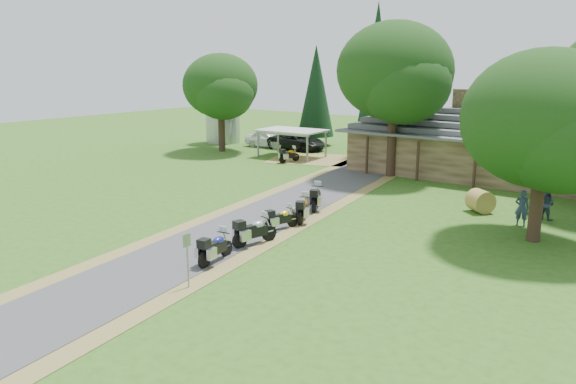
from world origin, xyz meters
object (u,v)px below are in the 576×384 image
Objects in this scene: motorcycle_row_d at (303,208)px; car_dark_suv at (297,137)px; carport at (292,143)px; motorcycle_row_a at (216,246)px; lodge at (497,144)px; motorcycle_row_b at (255,229)px; motorcycle_row_e at (316,196)px; motorcycle_carport_a at (289,154)px; silo at (222,108)px; motorcycle_row_c at (282,217)px; hay_bale at (480,201)px; car_white_sedan at (268,137)px.

car_dark_suv is at bearing 11.90° from motorcycle_row_d.
motorcycle_row_a is at bearing -64.39° from carport.
lodge is 10.13× the size of motorcycle_row_b.
motorcycle_row_e is 1.10× the size of motorcycle_carport_a.
motorcycle_row_a is (-3.96, -24.95, -1.76)m from lodge.
motorcycle_row_a is at bearing -162.63° from motorcycle_row_b.
motorcycle_row_a is (24.35, -26.78, -2.86)m from silo.
motorcycle_row_c is at bearing 24.05° from motorcycle_row_b.
motorcycle_row_e reaches higher than motorcycle_row_d.
motorcycle_row_b is (24.20, -24.06, -2.83)m from silo.
car_dark_suv is (9.12, 0.39, -2.36)m from silo.
car_dark_suv is 28.73m from motorcycle_row_b.
hay_bale is (7.76, 4.79, -0.10)m from motorcycle_row_e.
motorcycle_carport_a is at bearing 46.23° from motorcycle_row_b.
motorcycle_row_b is 13.49m from hay_bale.
silo is 6.49m from car_white_sedan.
car_white_sedan is at bearing 153.79° from hay_bale.
car_dark_suv is 3.46× the size of motorcycle_row_c.
car_white_sedan is 2.93× the size of motorcycle_row_d.
motorcycle_carport_a is (-10.24, 11.40, -0.07)m from motorcycle_row_e.
car_dark_suv is (-19.19, 2.22, -1.25)m from lodge.
motorcycle_carport_a is at bearing 159.84° from hay_bale.
car_white_sedan is at bearing 51.40° from motorcycle_row_b.
motorcycle_row_d reaches higher than motorcycle_carport_a.
lodge reaches higher than motorcycle_row_b.
hay_bale is (6.89, 9.21, 0.01)m from motorcycle_row_c.
motorcycle_carport_a is (3.52, -5.98, -0.54)m from car_dark_suv.
motorcycle_row_e is at bearing -141.95° from car_dark_suv.
motorcycle_row_e is (22.87, -17.00, -2.83)m from silo.
carport is (-17.03, -1.53, -1.24)m from lodge.
motorcycle_row_a is 15.87m from hay_bale.
carport is at bearing 41.50° from motorcycle_carport_a.
lodge is 18.33m from motorcycle_row_d.
motorcycle_row_d reaches higher than motorcycle_row_c.
carport is 17.90m from motorcycle_row_e.
motorcycle_row_a reaches higher than motorcycle_carport_a.
silo is 14.12m from motorcycle_carport_a.
motorcycle_carport_a is (-11.71, 21.19, -0.03)m from motorcycle_row_a.
lodge reaches higher than motorcycle_carport_a.
motorcycle_row_e is (-1.32, 7.07, 0.01)m from motorcycle_row_b.
motorcycle_carport_a is (6.67, -5.53, -0.35)m from car_white_sedan.
lodge is 22.67m from motorcycle_row_b.
silo reaches higher than motorcycle_row_c.
motorcycle_carport_a reaches higher than motorcycle_row_c.
car_white_sedan is at bearing 144.59° from carport.
carport reaches higher than motorcycle_carport_a.
hay_bale is at bearing -14.29° from motorcycle_row_b.
motorcycle_row_e is 1.69× the size of hay_bale.
lodge is 3.83× the size of carport.
silo is at bearing 159.84° from carport.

